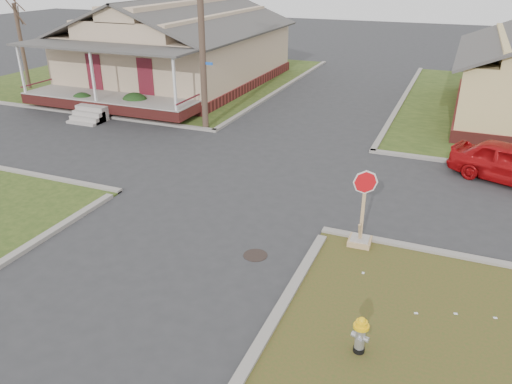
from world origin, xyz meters
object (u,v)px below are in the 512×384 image
at_px(fire_hydrant, 361,333).
at_px(stop_sign, 361,229).
at_px(utility_pole, 201,24).
at_px(red_sedan, 512,163).

relative_size(fire_hydrant, stop_sign, 0.38).
xyz_separation_m(utility_pole, red_sedan, (12.76, -1.51, -3.97)).
bearing_deg(stop_sign, utility_pole, 136.06).
relative_size(fire_hydrant, red_sedan, 0.20).
height_order(fire_hydrant, red_sedan, red_sedan).
height_order(stop_sign, red_sedan, stop_sign).
bearing_deg(stop_sign, red_sedan, 55.78).
bearing_deg(red_sedan, fire_hydrant, -175.74).
xyz_separation_m(stop_sign, red_sedan, (3.93, 6.33, 0.18)).
xyz_separation_m(fire_hydrant, stop_sign, (-0.84, 4.14, 0.01)).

